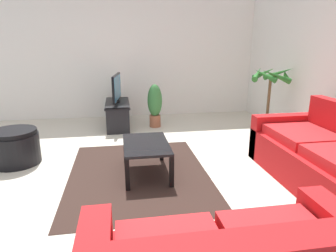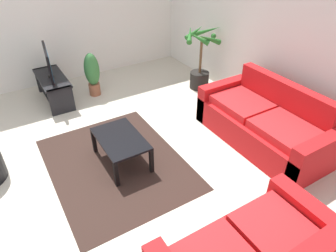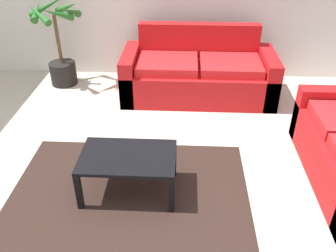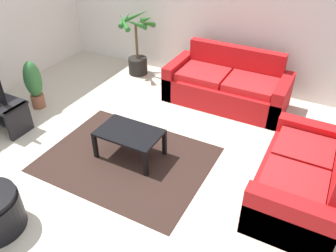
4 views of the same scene
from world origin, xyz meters
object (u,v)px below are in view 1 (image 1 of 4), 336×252
tv_stand (118,111)px  coffee_table (146,148)px  couch_main (329,161)px  tv (117,88)px  potted_plant_small (155,104)px  potted_palm (268,106)px  ottoman (15,147)px

tv_stand → coffee_table: bearing=8.7°
coffee_table → couch_main: bearing=71.6°
tv → coffee_table: tv is taller
coffee_table → potted_plant_small: potted_plant_small is taller
tv_stand → potted_palm: (0.95, 2.61, 0.20)m
tv_stand → ottoman: tv_stand is taller
couch_main → tv: tv is taller
tv → potted_palm: (0.95, 2.60, -0.25)m
coffee_table → potted_palm: 2.61m
tv_stand → ottoman: 2.12m
couch_main → potted_plant_small: (-2.75, -1.63, 0.14)m
couch_main → tv_stand: 3.73m
couch_main → tv: size_ratio=2.31×
tv_stand → tv: (0.00, 0.00, 0.45)m
tv → potted_palm: size_ratio=0.72×
couch_main → potted_palm: 1.98m
tv → potted_plant_small: (0.15, 0.70, -0.31)m
tv_stand → potted_palm: 2.78m
tv_stand → tv: tv is taller
tv → tv_stand: bearing=-97.8°
ottoman → couch_main: bearing=70.9°
coffee_table → ottoman: size_ratio=1.36×
potted_palm → tv_stand: bearing=-110.0°
potted_plant_small → tv_stand: bearing=-101.9°
tv_stand → potted_plant_small: potted_plant_small is taller
potted_palm → potted_plant_small: (-0.80, -1.90, -0.06)m
couch_main → tv: (-2.90, -2.33, 0.45)m
couch_main → ottoman: bearing=-109.1°
ottoman → potted_palm: bearing=99.6°
couch_main → coffee_table: 2.10m
couch_main → ottoman: couch_main is taller
couch_main → ottoman: (-1.28, -3.70, -0.07)m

